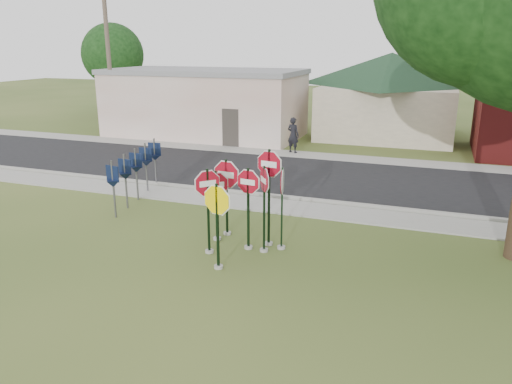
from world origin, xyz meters
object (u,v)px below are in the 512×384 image
(stop_sign_yellow, at_px, (217,215))
(utility_pole_near, at_px, (109,57))
(stop_sign_center, at_px, (248,198))
(pedestrian, at_px, (293,135))
(stop_sign_left, at_px, (208,200))

(stop_sign_yellow, height_order, utility_pole_near, utility_pole_near)
(stop_sign_center, distance_m, stop_sign_yellow, 1.54)
(pedestrian, bearing_deg, stop_sign_left, 114.67)
(utility_pole_near, bearing_deg, stop_sign_left, -47.15)
(stop_sign_center, bearing_deg, utility_pole_near, 136.17)
(pedestrian, bearing_deg, stop_sign_center, 119.01)
(stop_sign_left, distance_m, pedestrian, 13.82)
(utility_pole_near, height_order, pedestrian, utility_pole_near)
(stop_sign_yellow, relative_size, stop_sign_left, 0.95)
(stop_sign_left, distance_m, utility_pole_near, 19.84)
(stop_sign_center, relative_size, stop_sign_left, 0.98)
(stop_sign_left, bearing_deg, utility_pole_near, 132.85)
(stop_sign_left, xyz_separation_m, utility_pole_near, (-13.30, 14.33, 3.38))
(stop_sign_center, relative_size, stop_sign_yellow, 1.03)
(stop_sign_yellow, height_order, stop_sign_left, stop_sign_left)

